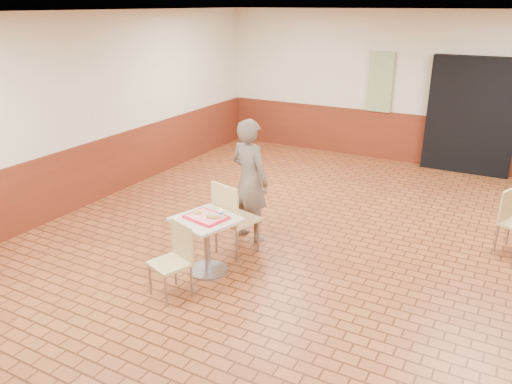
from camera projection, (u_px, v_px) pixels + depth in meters
The scene contains 12 objects.
room_shell at pixel (314, 150), 5.78m from camera, with size 8.01×10.01×3.01m.
wainscot_band at pixel (311, 228), 6.14m from camera, with size 8.00×10.00×1.00m.
corridor_doorway at pixel (471, 116), 9.39m from camera, with size 1.60×0.22×2.20m, color black.
promo_poster at pixel (380, 82), 10.07m from camera, with size 0.50×0.03×1.20m, color gray.
main_table at pixel (207, 236), 5.98m from camera, with size 0.67×0.67×0.71m.
chair_main_front at pixel (175, 256), 5.52m from camera, with size 0.50×0.50×0.84m.
chair_main_back at pixel (232, 215), 6.38m from camera, with size 0.56×0.56×1.00m.
customer at pixel (250, 180), 6.74m from camera, with size 0.62×0.41×1.70m, color #61564B.
serving_tray at pixel (206, 217), 5.89m from camera, with size 0.46×0.36×0.03m.
ring_donut at pixel (198, 212), 5.97m from camera, with size 0.10×0.10×0.03m, color gold.
long_john_donut at pixel (213, 216), 5.82m from camera, with size 0.16×0.11×0.05m.
paper_cup at pixel (221, 213), 5.87m from camera, with size 0.06×0.06×0.08m.
Camera 1 is at (2.08, -5.22, 3.10)m, focal length 35.00 mm.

